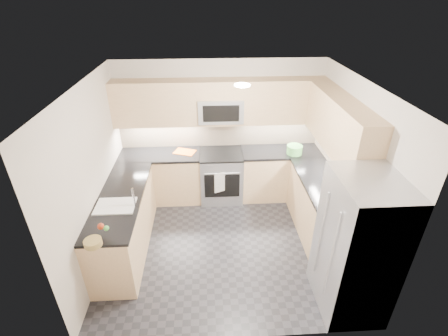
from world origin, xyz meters
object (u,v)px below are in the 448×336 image
at_px(refrigerator, 356,247).
at_px(cutting_board, 185,152).
at_px(gas_range, 221,176).
at_px(utensil_bowl, 295,150).
at_px(microwave, 220,110).
at_px(fruit_basket, 93,243).

xyz_separation_m(refrigerator, cutting_board, (-2.09, 2.49, 0.05)).
xyz_separation_m(gas_range, utensil_bowl, (1.29, -0.10, 0.56)).
xyz_separation_m(microwave, refrigerator, (1.45, -2.55, -0.80)).
relative_size(gas_range, utensil_bowl, 3.35).
height_order(gas_range, microwave, microwave).
height_order(microwave, utensil_bowl, microwave).
distance_m(refrigerator, cutting_board, 3.25).
bearing_deg(microwave, utensil_bowl, -10.08).
relative_size(microwave, fruit_basket, 3.75).
bearing_deg(utensil_bowl, cutting_board, 175.03).
distance_m(gas_range, utensil_bowl, 1.41).
relative_size(gas_range, refrigerator, 0.51).
relative_size(refrigerator, fruit_basket, 8.89).
bearing_deg(refrigerator, cutting_board, 130.09).
bearing_deg(gas_range, refrigerator, -59.12).
xyz_separation_m(gas_range, fruit_basket, (-1.58, -2.27, 0.52)).
relative_size(gas_range, microwave, 1.20).
relative_size(gas_range, fruit_basket, 4.49).
bearing_deg(cutting_board, gas_range, -5.64).
relative_size(refrigerator, cutting_board, 4.98).
bearing_deg(refrigerator, microwave, 119.62).
bearing_deg(microwave, fruit_basket, -123.41).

